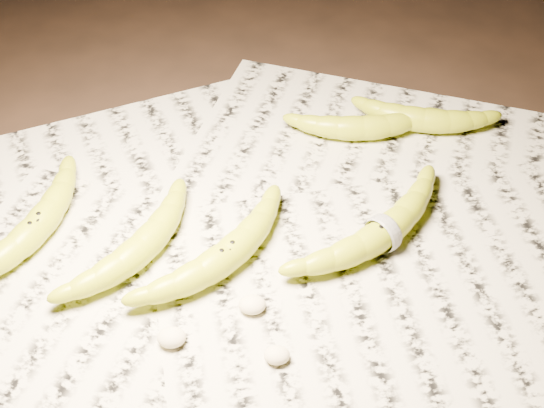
{
  "coord_description": "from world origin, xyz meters",
  "views": [
    {
      "loc": [
        -0.01,
        -0.64,
        0.69
      ],
      "look_at": [
        0.01,
        0.02,
        0.05
      ],
      "focal_mm": 50.0,
      "sensor_mm": 36.0,
      "label": 1
    }
  ],
  "objects_px": {
    "banana_center": "(226,254)",
    "banana_upper_b": "(424,118)",
    "banana_upper_a": "(363,126)",
    "banana_left_a": "(35,226)",
    "banana_left_b": "(141,246)",
    "banana_taped": "(383,231)"
  },
  "relations": [
    {
      "from": "banana_upper_b",
      "to": "banana_center",
      "type": "bearing_deg",
      "value": -125.1
    },
    {
      "from": "banana_taped",
      "to": "banana_upper_b",
      "type": "relative_size",
      "value": 1.32
    },
    {
      "from": "banana_left_a",
      "to": "banana_upper_a",
      "type": "bearing_deg",
      "value": -41.25
    },
    {
      "from": "banana_left_b",
      "to": "banana_upper_b",
      "type": "distance_m",
      "value": 0.45
    },
    {
      "from": "banana_left_b",
      "to": "banana_left_a",
      "type": "bearing_deg",
      "value": 109.77
    },
    {
      "from": "banana_left_a",
      "to": "banana_upper_a",
      "type": "height_order",
      "value": "banana_left_a"
    },
    {
      "from": "banana_taped",
      "to": "banana_center",
      "type": "bearing_deg",
      "value": 149.44
    },
    {
      "from": "banana_center",
      "to": "banana_upper_b",
      "type": "distance_m",
      "value": 0.38
    },
    {
      "from": "banana_upper_a",
      "to": "banana_left_b",
      "type": "bearing_deg",
      "value": -144.34
    },
    {
      "from": "banana_center",
      "to": "banana_upper_a",
      "type": "distance_m",
      "value": 0.31
    },
    {
      "from": "banana_left_a",
      "to": "banana_left_b",
      "type": "distance_m",
      "value": 0.14
    },
    {
      "from": "banana_left_a",
      "to": "banana_left_b",
      "type": "xyz_separation_m",
      "value": [
        0.13,
        -0.04,
        0.0
      ]
    },
    {
      "from": "banana_center",
      "to": "banana_upper_b",
      "type": "height_order",
      "value": "banana_center"
    },
    {
      "from": "banana_left_b",
      "to": "banana_upper_b",
      "type": "height_order",
      "value": "banana_left_b"
    },
    {
      "from": "banana_left_a",
      "to": "banana_taped",
      "type": "distance_m",
      "value": 0.43
    },
    {
      "from": "banana_upper_b",
      "to": "banana_left_b",
      "type": "bearing_deg",
      "value": -135.48
    },
    {
      "from": "banana_left_a",
      "to": "banana_left_b",
      "type": "bearing_deg",
      "value": -80.68
    },
    {
      "from": "banana_left_a",
      "to": "banana_left_b",
      "type": "relative_size",
      "value": 1.09
    },
    {
      "from": "banana_center",
      "to": "banana_upper_b",
      "type": "relative_size",
      "value": 1.21
    },
    {
      "from": "banana_center",
      "to": "banana_upper_a",
      "type": "height_order",
      "value": "banana_center"
    },
    {
      "from": "banana_taped",
      "to": "banana_upper_b",
      "type": "height_order",
      "value": "banana_taped"
    },
    {
      "from": "banana_center",
      "to": "banana_taped",
      "type": "bearing_deg",
      "value": -36.1
    }
  ]
}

